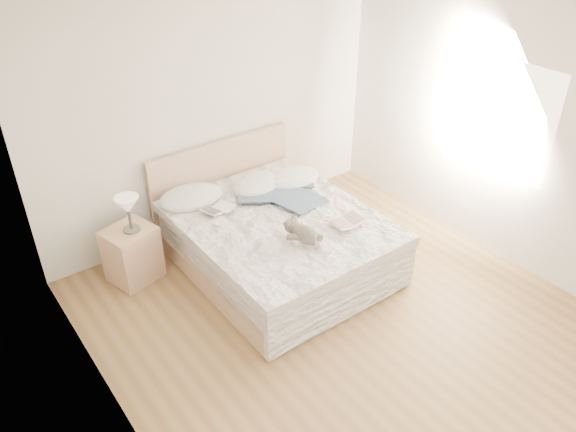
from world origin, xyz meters
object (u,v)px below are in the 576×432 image
(photo_book, at_px, (218,209))
(teddy_bear, at_px, (305,239))
(nightstand, at_px, (132,254))
(childrens_book, at_px, (347,222))
(bed, at_px, (275,238))
(table_lamp, at_px, (128,207))

(photo_book, bearing_deg, teddy_bear, -86.68)
(nightstand, relative_size, childrens_book, 1.66)
(childrens_book, bearing_deg, teddy_bear, -176.74)
(bed, relative_size, table_lamp, 5.98)
(nightstand, xyz_separation_m, photo_book, (0.83, -0.29, 0.35))
(bed, relative_size, photo_book, 7.29)
(table_lamp, distance_m, teddy_bear, 1.67)
(nightstand, relative_size, teddy_bear, 1.72)
(bed, height_order, nightstand, bed)
(bed, height_order, childrens_book, bed)
(bed, xyz_separation_m, nightstand, (-1.25, 0.64, -0.03))
(childrens_book, bearing_deg, table_lamp, 146.59)
(bed, distance_m, photo_book, 0.64)
(nightstand, bearing_deg, teddy_bear, -46.12)
(nightstand, bearing_deg, childrens_book, -35.63)
(table_lamp, bearing_deg, childrens_book, -35.64)
(photo_book, distance_m, childrens_book, 1.27)
(nightstand, distance_m, childrens_book, 2.11)
(bed, distance_m, teddy_bear, 0.68)
(bed, bearing_deg, teddy_bear, -97.33)
(table_lamp, relative_size, childrens_book, 1.06)
(table_lamp, relative_size, teddy_bear, 1.10)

